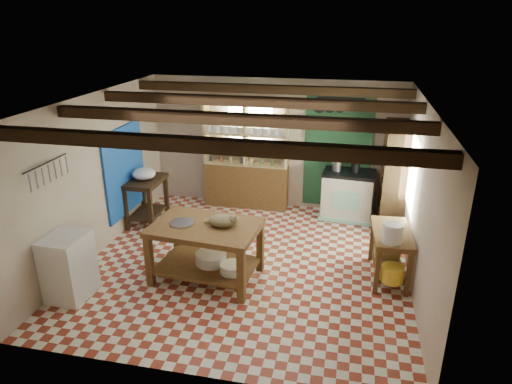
% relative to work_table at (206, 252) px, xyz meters
% --- Properties ---
extents(floor, '(5.00, 5.00, 0.02)m').
position_rel_work_table_xyz_m(floor, '(0.49, 0.54, -0.45)').
color(floor, maroon).
rests_on(floor, ground).
extents(ceiling, '(5.00, 5.00, 0.02)m').
position_rel_work_table_xyz_m(ceiling, '(0.49, 0.54, 2.16)').
color(ceiling, '#4D4D53').
rests_on(ceiling, wall_back).
extents(wall_back, '(5.00, 0.04, 2.60)m').
position_rel_work_table_xyz_m(wall_back, '(0.49, 3.04, 0.86)').
color(wall_back, '#C0AF9B').
rests_on(wall_back, floor).
extents(wall_front, '(5.00, 0.04, 2.60)m').
position_rel_work_table_xyz_m(wall_front, '(0.49, -1.96, 0.86)').
color(wall_front, '#C0AF9B').
rests_on(wall_front, floor).
extents(wall_left, '(0.04, 5.00, 2.60)m').
position_rel_work_table_xyz_m(wall_left, '(-2.01, 0.54, 0.86)').
color(wall_left, '#C0AF9B').
rests_on(wall_left, floor).
extents(wall_right, '(0.04, 5.00, 2.60)m').
position_rel_work_table_xyz_m(wall_right, '(2.99, 0.54, 0.86)').
color(wall_right, '#C0AF9B').
rests_on(wall_right, floor).
extents(ceiling_beams, '(5.00, 3.80, 0.15)m').
position_rel_work_table_xyz_m(ceiling_beams, '(0.49, 0.54, 2.04)').
color(ceiling_beams, '#342212').
rests_on(ceiling_beams, ceiling).
extents(blue_wall_patch, '(0.04, 1.40, 1.60)m').
position_rel_work_table_xyz_m(blue_wall_patch, '(-1.98, 1.44, 0.66)').
color(blue_wall_patch, blue).
rests_on(blue_wall_patch, wall_left).
extents(green_wall_patch, '(1.30, 0.04, 2.30)m').
position_rel_work_table_xyz_m(green_wall_patch, '(1.74, 3.01, 0.81)').
color(green_wall_patch, '#1D482A').
rests_on(green_wall_patch, wall_back).
extents(window_back, '(0.90, 0.02, 0.80)m').
position_rel_work_table_xyz_m(window_back, '(-0.01, 3.02, 1.26)').
color(window_back, silver).
rests_on(window_back, wall_back).
extents(window_right, '(0.02, 1.30, 1.20)m').
position_rel_work_table_xyz_m(window_right, '(2.97, 1.54, 0.96)').
color(window_right, silver).
rests_on(window_right, wall_right).
extents(utensil_rail, '(0.06, 0.90, 0.28)m').
position_rel_work_table_xyz_m(utensil_rail, '(-1.95, -0.66, 1.34)').
color(utensil_rail, black).
rests_on(utensil_rail, wall_left).
extents(pot_rack, '(0.86, 0.12, 0.36)m').
position_rel_work_table_xyz_m(pot_rack, '(1.74, 2.59, 1.74)').
color(pot_rack, black).
rests_on(pot_rack, ceiling).
extents(shelving_unit, '(1.70, 0.34, 2.20)m').
position_rel_work_table_xyz_m(shelving_unit, '(-0.06, 2.85, 0.66)').
color(shelving_unit, '#D2B979').
rests_on(shelving_unit, floor).
extents(tall_rack, '(0.40, 0.86, 2.00)m').
position_rel_work_table_xyz_m(tall_rack, '(2.77, 2.34, 0.56)').
color(tall_rack, '#342212').
rests_on(tall_rack, floor).
extents(work_table, '(1.64, 1.17, 0.88)m').
position_rel_work_table_xyz_m(work_table, '(0.00, 0.00, 0.00)').
color(work_table, brown).
rests_on(work_table, floor).
extents(stove, '(1.02, 0.73, 0.94)m').
position_rel_work_table_xyz_m(stove, '(2.00, 2.69, 0.03)').
color(stove, beige).
rests_on(stove, floor).
extents(prep_table, '(0.61, 0.88, 0.88)m').
position_rel_work_table_xyz_m(prep_table, '(-1.71, 1.63, 0.00)').
color(prep_table, '#342212').
rests_on(prep_table, floor).
extents(white_cabinet, '(0.54, 0.64, 0.93)m').
position_rel_work_table_xyz_m(white_cabinet, '(-1.73, -0.85, 0.03)').
color(white_cabinet, silver).
rests_on(white_cabinet, floor).
extents(right_counter, '(0.59, 1.10, 0.77)m').
position_rel_work_table_xyz_m(right_counter, '(2.67, 0.60, -0.05)').
color(right_counter, brown).
rests_on(right_counter, floor).
extents(cat, '(0.41, 0.32, 0.17)m').
position_rel_work_table_xyz_m(cat, '(0.25, 0.03, 0.53)').
color(cat, olive).
rests_on(cat, work_table).
extents(steel_tray, '(0.39, 0.39, 0.02)m').
position_rel_work_table_xyz_m(steel_tray, '(-0.35, -0.02, 0.45)').
color(steel_tray, '#9999A0').
rests_on(steel_tray, work_table).
extents(basin_large, '(0.51, 0.51, 0.16)m').
position_rel_work_table_xyz_m(basin_large, '(0.05, 0.05, -0.12)').
color(basin_large, silver).
rests_on(basin_large, work_table).
extents(basin_small, '(0.40, 0.40, 0.13)m').
position_rel_work_table_xyz_m(basin_small, '(0.44, -0.14, -0.14)').
color(basin_small, silver).
rests_on(basin_small, work_table).
extents(kettle_left, '(0.19, 0.19, 0.21)m').
position_rel_work_table_xyz_m(kettle_left, '(1.75, 2.71, 0.61)').
color(kettle_left, '#9999A0').
rests_on(kettle_left, stove).
extents(kettle_right, '(0.17, 0.17, 0.20)m').
position_rel_work_table_xyz_m(kettle_right, '(2.10, 2.68, 0.61)').
color(kettle_right, black).
rests_on(kettle_right, stove).
extents(enamel_bowl, '(0.43, 0.43, 0.21)m').
position_rel_work_table_xyz_m(enamel_bowl, '(-1.71, 1.63, 0.55)').
color(enamel_bowl, silver).
rests_on(enamel_bowl, prep_table).
extents(white_bucket, '(0.30, 0.30, 0.28)m').
position_rel_work_table_xyz_m(white_bucket, '(2.64, 0.25, 0.47)').
color(white_bucket, silver).
rests_on(white_bucket, right_counter).
extents(wicker_basket, '(0.38, 0.31, 0.26)m').
position_rel_work_table_xyz_m(wicker_basket, '(2.66, 0.90, -0.11)').
color(wicker_basket, '#9F8340').
rests_on(wicker_basket, right_counter).
extents(yellow_tub, '(0.33, 0.33, 0.23)m').
position_rel_work_table_xyz_m(yellow_tub, '(2.69, 0.15, -0.12)').
color(yellow_tub, gold).
rests_on(yellow_tub, right_counter).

